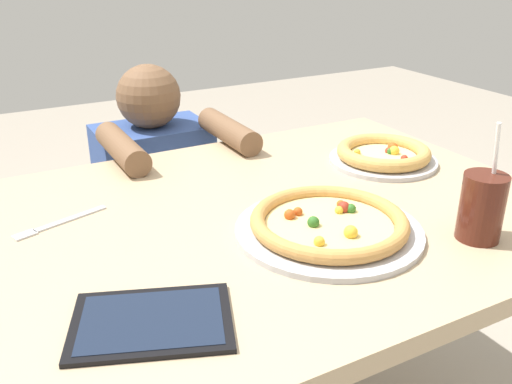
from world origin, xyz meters
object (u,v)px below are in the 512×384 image
Objects in this scene: fork at (57,224)px; tablet at (152,321)px; drink_cup_colored at (482,207)px; pizza_far at (383,155)px; diner_seated at (159,218)px; pizza_near at (329,225)px.

fork is 0.41m from tablet.
drink_cup_colored is 0.84m from fork.
drink_cup_colored reaches higher than tablet.
pizza_far is 1.41× the size of fork.
pizza_far is 0.43m from drink_cup_colored.
diner_seated is at bearing 108.46° from drink_cup_colored.
tablet is at bearing -154.08° from pizza_far.
pizza_far is at bearing 74.62° from drink_cup_colored.
fork is at bearing 177.21° from pizza_far.
diner_seated reaches higher than pizza_far.
fork is at bearing -126.26° from diner_seated.
diner_seated is at bearing 95.75° from pizza_near.
drink_cup_colored is at bearing -32.51° from fork.
pizza_far is 0.78m from diner_seated.
pizza_near reaches higher than fork.
diner_seated is at bearing 53.74° from fork.
tablet is (-0.40, -0.11, -0.01)m from pizza_near.
drink_cup_colored reaches higher than diner_seated.
drink_cup_colored is at bearing -3.74° from tablet.
tablet is 0.30× the size of diner_seated.
diner_seated is (-0.44, 0.56, -0.32)m from pizza_far.
pizza_near is at bearing -84.25° from diner_seated.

